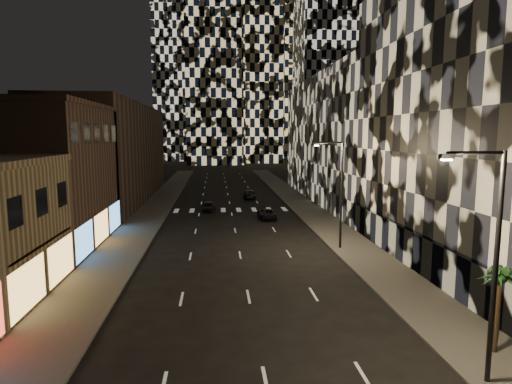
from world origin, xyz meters
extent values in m
cube|color=#47443F|center=(-10.00, 50.00, 0.07)|extent=(4.00, 120.00, 0.15)
cube|color=#47443F|center=(10.00, 50.00, 0.07)|extent=(4.00, 120.00, 0.15)
cube|color=#4C4C47|center=(-7.90, 50.00, 0.07)|extent=(0.20, 120.00, 0.15)
cube|color=#4C4C47|center=(7.90, 50.00, 0.07)|extent=(0.20, 120.00, 0.15)
cube|color=#453127|center=(-17.00, 33.50, 6.00)|extent=(10.00, 15.00, 12.00)
cube|color=#453127|center=(-17.00, 60.00, 7.00)|extent=(10.00, 40.00, 14.00)
cube|color=#383838|center=(12.30, 24.50, 1.50)|extent=(0.60, 25.00, 3.00)
cube|color=#232326|center=(20.00, 57.00, 9.00)|extent=(16.00, 40.00, 18.00)
cube|color=black|center=(35.00, 135.00, 50.00)|extent=(20.00, 20.00, 100.00)
cube|color=black|center=(-2.00, 140.00, 47.50)|extent=(18.00, 18.00, 95.00)
cylinder|color=black|center=(8.60, 10.00, 4.65)|extent=(0.20, 0.20, 9.00)
cylinder|color=black|center=(7.50, 10.00, 9.05)|extent=(2.20, 0.14, 0.14)
cube|color=black|center=(6.40, 10.00, 8.93)|extent=(0.50, 0.25, 0.18)
cube|color=#FFEAB2|center=(6.40, 10.00, 8.81)|extent=(0.35, 0.18, 0.06)
cylinder|color=black|center=(8.60, 30.00, 4.65)|extent=(0.20, 0.20, 9.00)
cylinder|color=black|center=(7.50, 30.00, 9.05)|extent=(2.20, 0.14, 0.14)
cube|color=black|center=(6.40, 30.00, 8.93)|extent=(0.50, 0.25, 0.18)
cube|color=#FFEAB2|center=(6.40, 30.00, 8.81)|extent=(0.35, 0.18, 0.06)
imported|color=black|center=(-2.90, 49.17, 0.63)|extent=(1.88, 3.85, 1.26)
imported|color=black|center=(3.23, 59.84, 0.67)|extent=(2.08, 4.67, 1.33)
imported|color=black|center=(4.00, 43.54, 0.56)|extent=(1.97, 4.07, 1.12)
cylinder|color=#47331E|center=(10.36, 12.15, 1.82)|extent=(0.25, 0.25, 3.35)
sphere|color=#1A4819|center=(10.36, 12.15, 3.65)|extent=(0.73, 0.73, 0.73)
cone|color=#1A4819|center=(10.61, 12.07, 3.60)|extent=(1.47, 0.72, 0.88)
cone|color=#1A4819|center=(10.58, 12.30, 3.60)|extent=(1.37, 1.05, 0.88)
cone|color=#1A4819|center=(10.39, 12.41, 3.60)|extent=(0.41, 1.47, 0.88)
cone|color=#1A4819|center=(10.17, 12.33, 3.60)|extent=(1.26, 1.21, 0.88)
cone|color=#1A4819|center=(10.10, 12.11, 3.60)|extent=(1.48, 0.50, 0.88)
cone|color=#1A4819|center=(10.23, 11.92, 3.60)|extent=(0.99, 1.40, 0.88)
cone|color=#1A4819|center=(10.46, 11.91, 3.60)|extent=(0.79, 1.46, 0.88)
camera|label=1|loc=(-1.85, -4.65, 9.71)|focal=30.00mm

